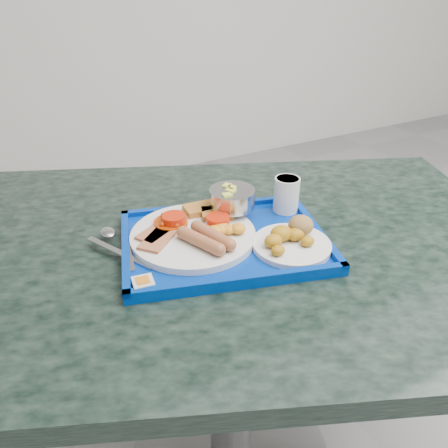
% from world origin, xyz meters
% --- Properties ---
extents(table, '(1.57, 1.33, 0.83)m').
position_xyz_m(table, '(-1.12, 0.70, 0.62)').
color(table, slate).
rests_on(table, floor).
extents(tray, '(0.51, 0.43, 0.03)m').
position_xyz_m(tray, '(-1.15, 0.68, 0.84)').
color(tray, '#032F9A').
rests_on(tray, table).
extents(main_plate, '(0.27, 0.27, 0.04)m').
position_xyz_m(main_plate, '(-1.20, 0.72, 0.86)').
color(main_plate, silver).
rests_on(main_plate, tray).
extents(bread_plate, '(0.17, 0.17, 0.05)m').
position_xyz_m(bread_plate, '(-1.03, 0.59, 0.86)').
color(bread_plate, silver).
rests_on(bread_plate, tray).
extents(fruit_bowl, '(0.11, 0.11, 0.07)m').
position_xyz_m(fruit_bowl, '(-1.08, 0.76, 0.89)').
color(fruit_bowl, '#AEAFB0').
rests_on(fruit_bowl, tray).
extents(juice_cup, '(0.06, 0.06, 0.08)m').
position_xyz_m(juice_cup, '(-0.95, 0.73, 0.89)').
color(juice_cup, white).
rests_on(juice_cup, tray).
extents(spoon, '(0.06, 0.19, 0.01)m').
position_xyz_m(spoon, '(-1.36, 0.80, 0.85)').
color(spoon, '#AEAFB0').
rests_on(spoon, tray).
extents(knife, '(0.10, 0.18, 0.00)m').
position_xyz_m(knife, '(-1.36, 0.74, 0.85)').
color(knife, '#AEAFB0').
rests_on(knife, tray).
extents(jam_packet, '(0.04, 0.04, 0.02)m').
position_xyz_m(jam_packet, '(-1.35, 0.61, 0.85)').
color(jam_packet, silver).
rests_on(jam_packet, tray).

